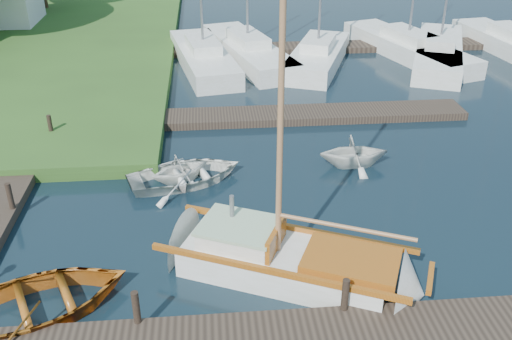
{
  "coord_description": "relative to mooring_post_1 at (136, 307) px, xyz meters",
  "views": [
    {
      "loc": [
        -1.31,
        -14.46,
        8.92
      ],
      "look_at": [
        0.0,
        0.0,
        1.2
      ],
      "focal_mm": 40.0,
      "sensor_mm": 36.0,
      "label": 1
    }
  ],
  "objects": [
    {
      "name": "mooring_post_2",
      "position": [
        4.5,
        0.0,
        0.0
      ],
      "size": [
        0.16,
        0.16,
        0.8
      ],
      "primitive_type": "cylinder",
      "color": "black",
      "rests_on": "near_dock"
    },
    {
      "name": "sailboat",
      "position": [
        3.58,
        1.66,
        -0.36
      ],
      "size": [
        7.32,
        4.72,
        9.83
      ],
      "rotation": [
        0.0,
        0.0,
        -0.42
      ],
      "color": "silver",
      "rests_on": "ground"
    },
    {
      "name": "marina_boat_1",
      "position": [
        3.88,
        19.6,
        -0.13
      ],
      "size": [
        4.6,
        9.33,
        11.21
      ],
      "rotation": [
        0.0,
        0.0,
        1.85
      ],
      "color": "silver",
      "rests_on": "ground"
    },
    {
      "name": "far_dock",
      "position": [
        5.0,
        11.5,
        -0.55
      ],
      "size": [
        14.0,
        1.6,
        0.3
      ],
      "primitive_type": "cube",
      "color": "black",
      "rests_on": "ground"
    },
    {
      "name": "mooring_post_1",
      "position": [
        0.0,
        0.0,
        0.0
      ],
      "size": [
        0.16,
        0.16,
        0.8
      ],
      "primitive_type": "cylinder",
      "color": "black",
      "rests_on": "near_dock"
    },
    {
      "name": "marina_boat_2",
      "position": [
        7.32,
        18.24,
        -0.12
      ],
      "size": [
        4.65,
        7.5,
        11.22
      ],
      "rotation": [
        0.0,
        0.0,
        1.2
      ],
      "color": "silver",
      "rests_on": "ground"
    },
    {
      "name": "marina_boat_5",
      "position": [
        18.2,
        19.48,
        -0.14
      ],
      "size": [
        3.38,
        8.94,
        10.66
      ],
      "rotation": [
        0.0,
        0.0,
        1.71
      ],
      "color": "silver",
      "rests_on": "ground"
    },
    {
      "name": "marina_boat_4",
      "position": [
        13.71,
        18.43,
        -0.14
      ],
      "size": [
        5.44,
        9.14,
        9.83
      ],
      "rotation": [
        0.0,
        0.0,
        1.18
      ],
      "color": "silver",
      "rests_on": "ground"
    },
    {
      "name": "tender_a",
      "position": [
        0.89,
        6.62,
        -0.32
      ],
      "size": [
        4.24,
        3.56,
        0.75
      ],
      "primitive_type": "imported",
      "rotation": [
        0.0,
        0.0,
        1.88
      ],
      "color": "silver",
      "rests_on": "ground"
    },
    {
      "name": "mooring_post_5",
      "position": [
        -4.0,
        10.0,
        0.0
      ],
      "size": [
        0.16,
        0.16,
        0.8
      ],
      "primitive_type": "cylinder",
      "color": "black",
      "rests_on": "left_dock"
    },
    {
      "name": "mooring_post_4",
      "position": [
        -4.0,
        5.0,
        0.0
      ],
      "size": [
        0.16,
        0.16,
        0.8
      ],
      "primitive_type": "cylinder",
      "color": "black",
      "rests_on": "left_dock"
    },
    {
      "name": "pontoon",
      "position": [
        13.0,
        21.0,
        -0.55
      ],
      "size": [
        30.0,
        1.6,
        0.3
      ],
      "primitive_type": "cube",
      "color": "black",
      "rests_on": "ground"
    },
    {
      "name": "ground",
      "position": [
        3.0,
        5.0,
        -0.7
      ],
      "size": [
        160.0,
        160.0,
        0.0
      ],
      "primitive_type": "plane",
      "color": "black",
      "rests_on": "ground"
    },
    {
      "name": "dinghy",
      "position": [
        -2.34,
        0.78,
        -0.26
      ],
      "size": [
        5.07,
        4.46,
        0.87
      ],
      "primitive_type": "imported",
      "rotation": [
        0.0,
        0.0,
        1.99
      ],
      "color": "brown",
      "rests_on": "ground"
    },
    {
      "name": "marina_boat_3",
      "position": [
        12.37,
        19.44,
        -0.12
      ],
      "size": [
        4.96,
        9.55,
        12.89
      ],
      "rotation": [
        0.0,
        0.0,
        1.88
      ],
      "color": "silver",
      "rests_on": "ground"
    },
    {
      "name": "marina_boat_0",
      "position": [
        1.58,
        18.58,
        -0.13
      ],
      "size": [
        3.63,
        8.54,
        11.29
      ],
      "rotation": [
        0.0,
        0.0,
        1.75
      ],
      "color": "silver",
      "rests_on": "ground"
    },
    {
      "name": "tender_b",
      "position": [
        0.73,
        6.75,
        -0.19
      ],
      "size": [
        2.51,
        2.4,
        1.03
      ],
      "primitive_type": "imported",
      "rotation": [
        0.0,
        0.0,
        2.06
      ],
      "color": "silver",
      "rests_on": "ground"
    },
    {
      "name": "tender_d",
      "position": [
        6.49,
        7.26,
        -0.1
      ],
      "size": [
        2.31,
        2.0,
        1.21
      ],
      "primitive_type": "imported",
      "rotation": [
        0.0,
        0.0,
        1.58
      ],
      "color": "silver",
      "rests_on": "ground"
    }
  ]
}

